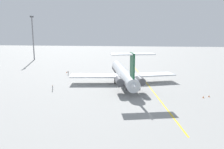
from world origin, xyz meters
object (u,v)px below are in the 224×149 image
Objects in this scene: main_jetliner at (124,74)px; safety_cone_wingtip at (67,72)px; safety_cone_nose at (209,96)px; light_mast at (33,36)px; ground_crew_near_tail at (68,72)px; ground_crew_near_nose at (53,87)px; safety_cone_tail at (203,97)px.

main_jetliner is 30.71m from safety_cone_wingtip.
light_mast reaches higher than safety_cone_nose.
safety_cone_nose is (-26.73, -48.03, -0.77)m from ground_crew_near_tail.
ground_crew_near_nose is 0.06× the size of light_mast.
safety_cone_nose is 107.92m from light_mast.
safety_cone_nose is 1.00× the size of safety_cone_wingtip.
safety_cone_wingtip is (17.10, 25.32, -3.05)m from main_jetliner.
ground_crew_near_tail is at bearing 49.52° from main_jetliner.
ground_crew_near_nose reaches higher than safety_cone_tail.
safety_cone_wingtip and safety_cone_tail have the same top height.
safety_cone_wingtip is 0.02× the size of light_mast.
safety_cone_tail is at bearing -135.16° from main_jetliner.
main_jetliner is at bearing 60.57° from safety_cone_nose.
main_jetliner is at bearing -124.02° from safety_cone_wingtip.
ground_crew_near_nose is at bearing 106.58° from main_jetliner.
light_mast reaches higher than main_jetliner.
light_mast is (67.56, 35.09, 12.97)m from ground_crew_near_nose.
safety_cone_wingtip is at bearing 1.51° from ground_crew_near_tail.
ground_crew_near_nose is (-11.52, 21.39, -2.28)m from main_jetliner.
ground_crew_near_tail is at bearing 60.90° from safety_cone_nose.
safety_cone_wingtip is at bearing -141.34° from light_mast.
ground_crew_near_nose is 3.02× the size of safety_cone_wingtip.
light_mast reaches higher than safety_cone_wingtip.
safety_cone_tail is (-1.14, 1.86, 0.00)m from safety_cone_nose.
ground_crew_near_nose is at bearing 87.08° from safety_cone_nose.
safety_cone_wingtip is at bearing -123.89° from ground_crew_near_nose.
light_mast is (56.04, 56.48, 10.69)m from main_jetliner.
main_jetliner reaches higher than ground_crew_near_nose.
ground_crew_near_tail reaches higher than safety_cone_wingtip.
safety_cone_nose is 1.00× the size of safety_cone_tail.
safety_cone_tail is at bearing 133.77° from ground_crew_near_nose.
light_mast is at bearing 33.50° from main_jetliner.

